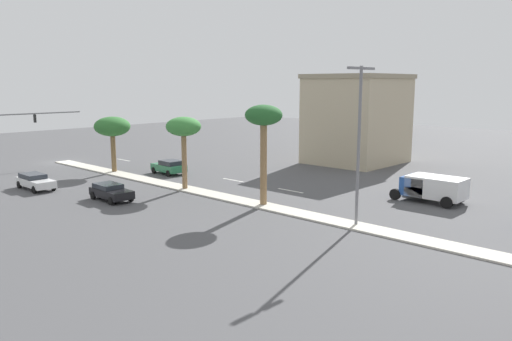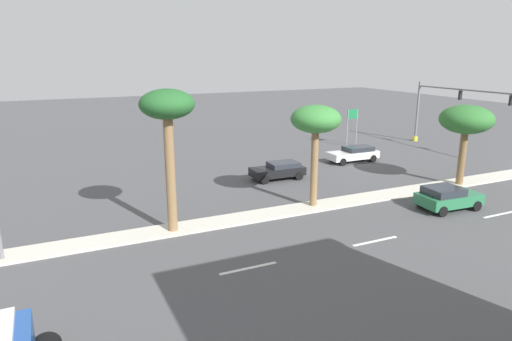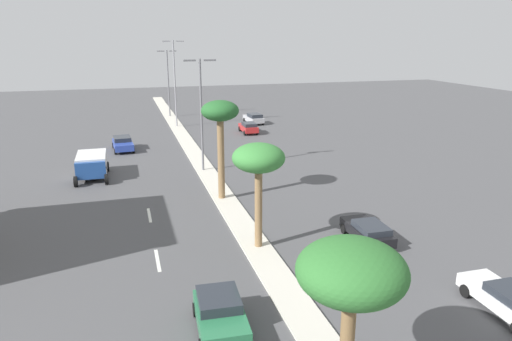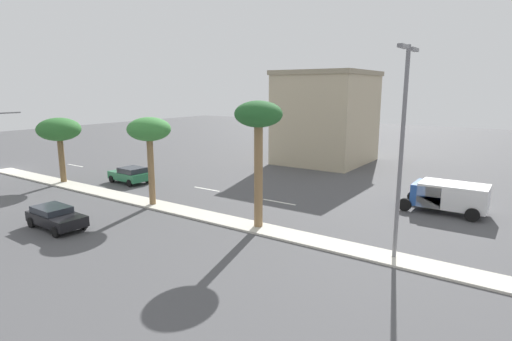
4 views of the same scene
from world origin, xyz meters
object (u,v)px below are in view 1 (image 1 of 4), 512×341
Objects in this scene: palm_tree_near at (112,127)px; sedan_white_mid at (35,181)px; palm_tree_far at (264,121)px; street_lamp_inboard at (359,134)px; sedan_green_trailing at (169,167)px; sedan_black_center at (111,191)px; palm_tree_leading at (184,129)px; commercial_building at (357,119)px; box_truck at (431,187)px.

sedan_white_mid is at bearing 14.48° from palm_tree_near.
sedan_white_mid is (9.24, -18.93, -5.75)m from palm_tree_far.
street_lamp_inboard is at bearing 89.79° from palm_tree_near.
palm_tree_near is 7.22m from sedan_green_trailing.
palm_tree_leading is at bearing 170.78° from sedan_black_center.
sedan_black_center is at bearing -55.51° from palm_tree_far.
sedan_black_center is at bearing -6.84° from commercial_building.
palm_tree_near reaches higher than sedan_green_trailing.
palm_tree_far is (23.53, 6.52, 1.31)m from commercial_building.
sedan_green_trailing is at bearing -149.54° from sedan_black_center.
commercial_building is 24.45m from palm_tree_far.
sedan_white_mid is 1.11× the size of sedan_black_center.
box_truck is at bearing 119.83° from palm_tree_leading.
palm_tree_leading is 0.62× the size of street_lamp_inboard.
box_truck is (-19.19, 27.71, 0.47)m from sedan_white_mid.
sedan_green_trailing is 25.98m from box_truck.
palm_tree_far is 1.83× the size of sedan_black_center.
palm_tree_far is at bearing -41.44° from box_truck.
sedan_green_trailing reaches higher than sedan_black_center.
palm_tree_near is 10.50m from sedan_white_mid.
palm_tree_leading is 1.37× the size of sedan_white_mid.
commercial_building reaches higher than palm_tree_leading.
street_lamp_inboard reaches higher than sedan_green_trailing.
palm_tree_near is at bearing -90.39° from palm_tree_far.
commercial_building is 1.04× the size of street_lamp_inboard.
box_truck is (-16.94, 18.96, 0.49)m from sedan_black_center.
street_lamp_inboard is at bearing -3.43° from box_truck.
palm_tree_near reaches higher than box_truck.
palm_tree_far reaches higher than box_truck.
commercial_building is 1.84× the size of palm_tree_near.
palm_tree_leading is at bearing -88.87° from street_lamp_inboard.
sedan_black_center is 0.77× the size of box_truck.
sedan_white_mid is (8.94, -9.83, -4.67)m from palm_tree_leading.
commercial_building is 31.06m from sedan_black_center.
palm_tree_far is 1.65× the size of sedan_white_mid.
box_truck is at bearing 176.57° from street_lamp_inboard.
palm_tree_near is 0.76× the size of palm_tree_far.
sedan_green_trailing is 0.73× the size of box_truck.
sedan_green_trailing is at bearing -102.30° from palm_tree_far.
sedan_green_trailing is (-3.53, -24.59, -5.30)m from street_lamp_inboard.
palm_tree_far reaches higher than palm_tree_leading.
sedan_black_center is (30.52, -3.66, -4.46)m from commercial_building.
sedan_green_trailing is 0.95× the size of sedan_black_center.
box_truck is (-9.80, 30.14, -3.56)m from palm_tree_near.
palm_tree_leading reaches higher than sedan_green_trailing.
palm_tree_far is 1.93× the size of sedan_green_trailing.
sedan_white_mid is (9.39, 2.42, -4.03)m from palm_tree_near.
palm_tree_near is 1.39× the size of sedan_black_center.
palm_tree_far is at bearing 89.61° from palm_tree_near.
street_lamp_inboard is at bearing 32.05° from commercial_building.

